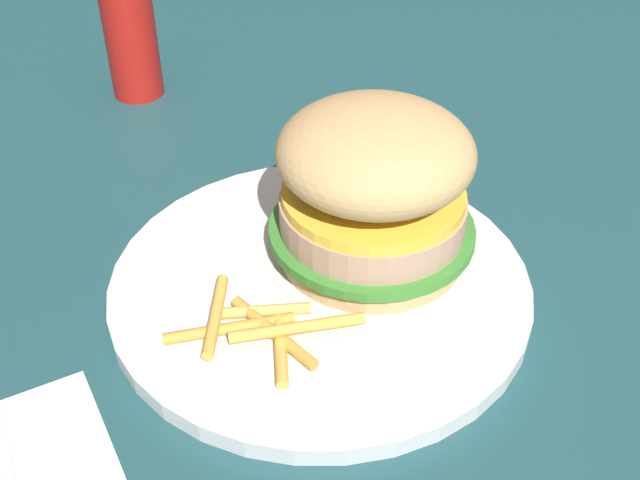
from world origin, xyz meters
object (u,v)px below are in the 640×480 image
object	(u,v)px
sandwich	(374,186)
plate	(320,285)
fries_pile	(259,327)
ketchup_bottle	(128,16)

from	to	relation	value
sandwich	plate	bearing A→B (deg)	21.69
fries_pile	sandwich	bearing A→B (deg)	-148.66
plate	fries_pile	size ratio (longest dim) A/B	2.32
fries_pile	ketchup_bottle	world-z (taller)	ketchup_bottle
sandwich	ketchup_bottle	xyz separation A→B (m)	(0.12, -0.28, 0.01)
fries_pile	plate	bearing A→B (deg)	-141.95
sandwich	ketchup_bottle	bearing A→B (deg)	-67.78
sandwich	fries_pile	xyz separation A→B (m)	(0.09, 0.05, -0.05)
plate	ketchup_bottle	bearing A→B (deg)	-75.53
ketchup_bottle	fries_pile	bearing A→B (deg)	95.10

